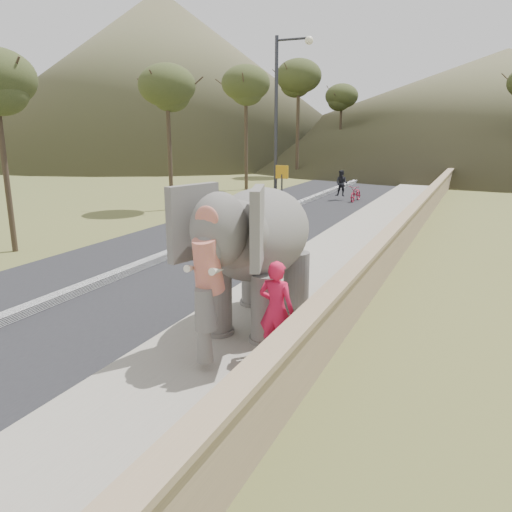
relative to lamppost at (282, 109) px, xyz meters
The scene contains 12 objects.
ground 17.40m from the lamppost, 73.70° to the right, with size 160.00×160.00×0.00m, color olive.
road 7.75m from the lamppost, 92.94° to the right, with size 7.00×120.00×0.03m, color black.
median 7.70m from the lamppost, 92.94° to the right, with size 0.35×120.00×0.22m, color black.
walkway 9.03m from the lamppost, 52.15° to the right, with size 3.00×120.00×0.15m, color #9E9687.
parapet 9.76m from the lamppost, 43.59° to the right, with size 0.30×120.00×1.10m, color tan.
lamppost is the anchor object (origin of this frame).
signboard 3.26m from the lamppost, 66.47° to the right, with size 0.60×0.08×2.40m.
hill_left 51.63m from the lamppost, 130.53° to the left, with size 60.00×60.00×22.00m, color brown.
hill_far 54.87m from the lamppost, 79.82° to the left, with size 80.00×80.00×14.00m, color brown.
elephant_and_man 14.22m from the lamppost, 70.11° to the right, with size 2.34×4.08×2.91m.
motorcyclist 7.65m from the lamppost, 73.90° to the left, with size 1.55×1.74×1.74m.
trees 16.63m from the lamppost, 70.28° to the left, with size 48.56×42.79×9.88m.
Camera 1 is at (4.00, -5.86, 4.05)m, focal length 35.00 mm.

